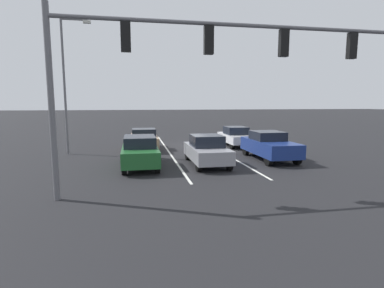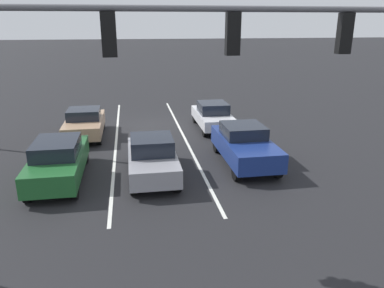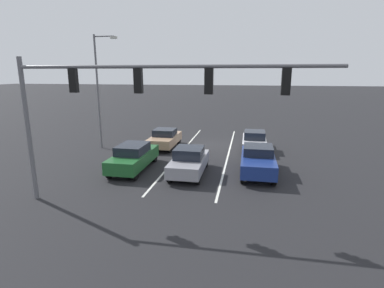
{
  "view_description": "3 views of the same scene",
  "coord_description": "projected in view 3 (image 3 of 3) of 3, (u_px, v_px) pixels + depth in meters",
  "views": [
    {
      "loc": [
        3.86,
        22.33,
        3.2
      ],
      "look_at": [
        0.98,
        7.28,
        1.1
      ],
      "focal_mm": 28.0,
      "sensor_mm": 36.0,
      "label": 1
    },
    {
      "loc": [
        0.93,
        20.64,
        5.58
      ],
      "look_at": [
        -1.36,
        7.03,
        1.09
      ],
      "focal_mm": 35.0,
      "sensor_mm": 36.0,
      "label": 2
    },
    {
      "loc": [
        -2.94,
        23.34,
        5.64
      ],
      "look_at": [
        -0.04,
        7.85,
        1.89
      ],
      "focal_mm": 28.0,
      "sensor_mm": 36.0,
      "label": 3
    }
  ],
  "objects": [
    {
      "name": "car_gray_midlane_front",
      "position": [
        189.0,
        161.0,
        16.96
      ],
      "size": [
        1.76,
        4.09,
        1.55
      ],
      "color": "gray",
      "rests_on": "ground_plane"
    },
    {
      "name": "car_white_leftlane_second",
      "position": [
        254.0,
        140.0,
        22.26
      ],
      "size": [
        1.71,
        4.07,
        1.46
      ],
      "color": "silver",
      "rests_on": "ground_plane"
    },
    {
      "name": "car_darkgreen_rightlane_front",
      "position": [
        133.0,
        157.0,
        17.78
      ],
      "size": [
        1.74,
        4.53,
        1.55
      ],
      "color": "#1E5928",
      "rests_on": "ground_plane"
    },
    {
      "name": "lane_stripe_left_divider",
      "position": [
        229.0,
        154.0,
        21.44
      ],
      "size": [
        0.12,
        17.03,
        0.01
      ],
      "primitive_type": "cube",
      "color": "silver",
      "rests_on": "ground_plane"
    },
    {
      "name": "car_navy_leftlane_front",
      "position": [
        258.0,
        160.0,
        17.0
      ],
      "size": [
        1.85,
        4.43,
        1.59
      ],
      "color": "navy",
      "rests_on": "ground_plane"
    },
    {
      "name": "street_lamp_right_shoulder",
      "position": [
        100.0,
        85.0,
        22.01
      ],
      "size": [
        1.78,
        0.24,
        8.31
      ],
      "color": "slate",
      "rests_on": "ground_plane"
    },
    {
      "name": "ground_plane",
      "position": [
        209.0,
        145.0,
        24.15
      ],
      "size": [
        240.0,
        240.0,
        0.0
      ],
      "primitive_type": "plane",
      "color": "black"
    },
    {
      "name": "lane_stripe_center_divider",
      "position": [
        182.0,
        151.0,
        22.05
      ],
      "size": [
        0.12,
        17.03,
        0.01
      ],
      "primitive_type": "cube",
      "color": "silver",
      "rests_on": "ground_plane"
    },
    {
      "name": "car_tan_rightlane_second",
      "position": [
        165.0,
        138.0,
        23.05
      ],
      "size": [
        1.8,
        4.04,
        1.45
      ],
      "color": "tan",
      "rests_on": "ground_plane"
    },
    {
      "name": "traffic_signal_gantry",
      "position": [
        125.0,
        93.0,
        11.88
      ],
      "size": [
        12.79,
        0.37,
        6.3
      ],
      "color": "slate",
      "rests_on": "ground_plane"
    }
  ]
}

